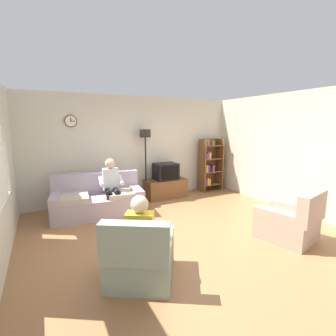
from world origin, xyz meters
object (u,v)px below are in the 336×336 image
object	(u,v)px
armchair_near_bookshelf	(289,223)
person_in_left_armchair	(141,232)
person_on_couch	(111,184)
tv	(166,171)
floor_lamp	(145,145)
armchair_near_window	(141,258)
couch	(98,201)
tv_stand	(165,188)
bookshelf	(209,164)

from	to	relation	value
armchair_near_bookshelf	person_in_left_armchair	distance (m)	2.68
person_on_couch	tv	bearing A→B (deg)	19.65
tv	person_on_couch	size ratio (longest dim) A/B	0.48
floor_lamp	person_on_couch	world-z (taller)	floor_lamp
armchair_near_window	person_in_left_armchair	size ratio (longest dim) A/B	1.04
couch	armchair_near_window	world-z (taller)	same
tv_stand	armchair_near_window	xyz separation A→B (m)	(-1.91, -3.10, 0.04)
couch	person_in_left_armchair	bearing A→B (deg)	-88.93
tv	armchair_near_bookshelf	xyz separation A→B (m)	(0.80, -3.19, -0.44)
bookshelf	person_in_left_armchair	distance (m)	4.58
tv	person_in_left_armchair	size ratio (longest dim) A/B	0.54
floor_lamp	person_on_couch	size ratio (longest dim) A/B	1.49
tv_stand	floor_lamp	distance (m)	1.31
couch	armchair_near_bookshelf	xyz separation A→B (m)	(2.71, -2.72, -0.02)
floor_lamp	person_in_left_armchair	xyz separation A→B (m)	(-1.34, -3.12, -0.85)
armchair_near_window	person_on_couch	bearing A→B (deg)	83.51
couch	tv_stand	size ratio (longest dim) A/B	1.81
tv	floor_lamp	size ratio (longest dim) A/B	0.32
tv_stand	person_on_couch	size ratio (longest dim) A/B	0.89
couch	tv_stand	distance (m)	1.97
tv_stand	tv	size ratio (longest dim) A/B	1.83
person_in_left_armchair	armchair_near_bookshelf	bearing A→B (deg)	-4.07
couch	person_on_couch	size ratio (longest dim) A/B	1.61
couch	tv	bearing A→B (deg)	13.86
tv_stand	armchair_near_window	size ratio (longest dim) A/B	0.94
armchair_near_bookshelf	tv	bearing A→B (deg)	104.01
couch	floor_lamp	distance (m)	1.89
floor_lamp	person_in_left_armchair	size ratio (longest dim) A/B	1.65
floor_lamp	armchair_near_bookshelf	size ratio (longest dim) A/B	1.77
bookshelf	tv_stand	bearing A→B (deg)	-177.31
bookshelf	person_in_left_armchair	xyz separation A→B (m)	(-3.37, -3.09, -0.21)
tv	floor_lamp	xyz separation A→B (m)	(-0.53, 0.12, 0.72)
armchair_near_bookshelf	tv_stand	bearing A→B (deg)	103.90
armchair_near_window	armchair_near_bookshelf	world-z (taller)	same
tv_stand	armchair_near_window	world-z (taller)	armchair_near_window
couch	tv_stand	xyz separation A→B (m)	(1.91, 0.50, -0.06)
armchair_near_window	person_on_couch	size ratio (longest dim) A/B	0.94
bookshelf	person_on_couch	distance (m)	3.20
bookshelf	armchair_near_bookshelf	size ratio (longest dim) A/B	1.48
tv_stand	person_on_couch	world-z (taller)	person_on_couch
armchair_near_window	armchair_near_bookshelf	size ratio (longest dim) A/B	1.12
bookshelf	person_on_couch	size ratio (longest dim) A/B	1.25
tv	person_on_couch	bearing A→B (deg)	-160.35
couch	floor_lamp	world-z (taller)	floor_lamp
person_in_left_armchair	person_on_couch	bearing A→B (deg)	84.41
tv	bookshelf	distance (m)	1.51
floor_lamp	armchair_near_bookshelf	world-z (taller)	floor_lamp
bookshelf	floor_lamp	distance (m)	2.13
tv_stand	armchair_near_bookshelf	xyz separation A→B (m)	(0.80, -3.21, 0.04)
floor_lamp	armchair_near_window	xyz separation A→B (m)	(-1.38, -3.20, -1.16)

